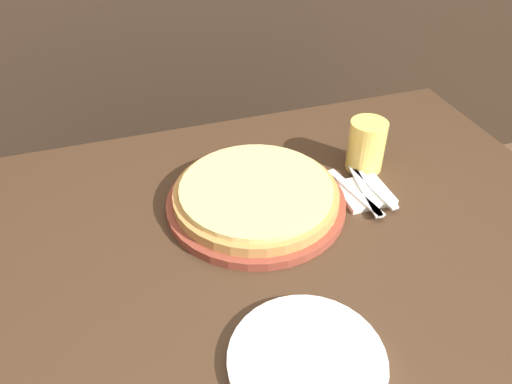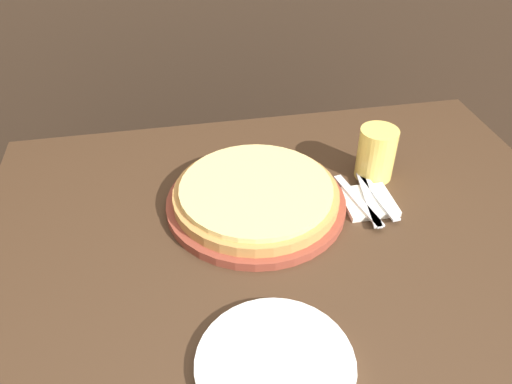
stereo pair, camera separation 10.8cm
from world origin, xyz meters
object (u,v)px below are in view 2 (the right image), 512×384
at_px(pizza_on_board, 256,197).
at_px(beer_glass, 376,151).
at_px(dinner_plate, 275,365).
at_px(dinner_knife, 369,199).
at_px(fork, 358,200).
at_px(spoon, 379,197).

relative_size(pizza_on_board, beer_glass, 3.14).
relative_size(dinner_plate, dinner_knife, 1.33).
xyz_separation_m(beer_glass, dinner_plate, (-0.34, -0.46, -0.06)).
height_order(fork, spoon, same).
xyz_separation_m(pizza_on_board, dinner_knife, (0.25, -0.04, -0.01)).
bearing_deg(dinner_knife, pizza_on_board, 171.21).
bearing_deg(dinner_knife, beer_glass, 63.64).
relative_size(dinner_knife, spoon, 1.17).
xyz_separation_m(dinner_plate, fork, (0.27, 0.36, 0.01)).
distance_m(pizza_on_board, dinner_plate, 0.40).
xyz_separation_m(beer_glass, dinner_knife, (-0.05, -0.10, -0.05)).
bearing_deg(beer_glass, dinner_knife, -116.36).
distance_m(pizza_on_board, beer_glass, 0.30).
bearing_deg(spoon, fork, -180.00).
height_order(beer_glass, dinner_knife, beer_glass).
relative_size(beer_glass, dinner_plate, 0.49).
bearing_deg(dinner_knife, spoon, 0.00).
relative_size(dinner_plate, spoon, 1.56).
bearing_deg(beer_glass, fork, -126.68).
bearing_deg(pizza_on_board, dinner_plate, -96.49).
bearing_deg(dinner_plate, dinner_knife, 51.06).
relative_size(fork, dinner_knife, 1.00).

